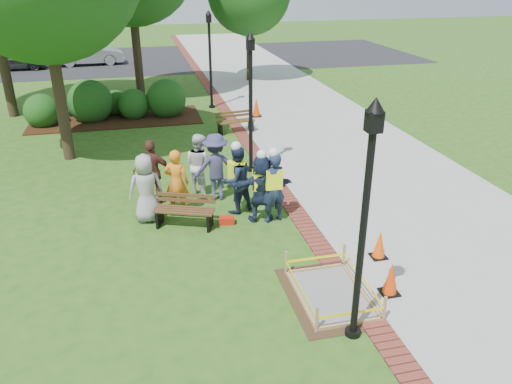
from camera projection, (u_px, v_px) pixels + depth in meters
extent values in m
plane|color=#285116|center=(247.00, 256.00, 11.22)|extent=(100.00, 100.00, 0.00)
cube|color=#9E9E99|center=(310.00, 120.00, 21.14)|extent=(6.00, 60.00, 0.02)
cube|color=maroon|center=(235.00, 125.00, 20.44)|extent=(0.50, 60.00, 0.03)
cube|color=#381E0F|center=(117.00, 119.00, 21.20)|extent=(7.00, 3.00, 0.05)
cube|color=black|center=(163.00, 59.00, 35.12)|extent=(36.00, 12.00, 0.01)
cube|color=#47331E|center=(331.00, 296.00, 9.86)|extent=(1.71, 2.31, 0.01)
cube|color=gray|center=(331.00, 295.00, 9.85)|extent=(1.21, 1.80, 0.04)
cube|color=tan|center=(331.00, 294.00, 9.85)|extent=(1.33, 1.92, 0.08)
cube|color=tan|center=(332.00, 284.00, 9.75)|extent=(1.36, 1.96, 0.55)
cube|color=yellow|center=(332.00, 283.00, 9.74)|extent=(1.31, 1.90, 0.06)
cube|color=brown|center=(184.00, 210.00, 12.31)|extent=(1.54, 0.95, 0.04)
cube|color=brown|center=(186.00, 198.00, 12.43)|extent=(1.40, 0.58, 0.24)
cube|color=black|center=(185.00, 219.00, 12.40)|extent=(1.43, 0.96, 0.44)
cube|color=brown|center=(236.00, 121.00, 19.39)|extent=(1.52, 0.64, 0.04)
cube|color=brown|center=(233.00, 114.00, 19.49)|extent=(1.46, 0.25, 0.24)
cube|color=black|center=(236.00, 127.00, 19.49)|extent=(1.39, 0.68, 0.43)
cube|color=black|center=(389.00, 293.00, 9.92)|extent=(0.36, 0.36, 0.05)
cone|color=#EC3C07|center=(391.00, 278.00, 9.77)|extent=(0.29, 0.29, 0.67)
cube|color=black|center=(378.00, 257.00, 11.15)|extent=(0.35, 0.35, 0.05)
cone|color=#FF5308|center=(380.00, 243.00, 11.01)|extent=(0.27, 0.27, 0.64)
cube|color=black|center=(256.00, 116.00, 21.58)|extent=(0.41, 0.41, 0.05)
cone|color=#E84507|center=(256.00, 107.00, 21.42)|extent=(0.33, 0.33, 0.76)
cube|color=#B71F0E|center=(227.00, 220.00, 12.58)|extent=(0.41, 0.28, 0.19)
cylinder|color=black|center=(362.00, 241.00, 8.05)|extent=(0.12, 0.12, 3.80)
cube|color=black|center=(374.00, 121.00, 7.22)|extent=(0.22, 0.22, 0.32)
cone|color=black|center=(376.00, 104.00, 7.12)|extent=(0.28, 0.28, 0.22)
cylinder|color=black|center=(353.00, 332.00, 8.81)|extent=(0.28, 0.28, 0.10)
cylinder|color=black|center=(251.00, 112.00, 15.13)|extent=(0.12, 0.12, 3.80)
cube|color=black|center=(250.00, 44.00, 14.30)|extent=(0.22, 0.22, 0.32)
cone|color=black|center=(250.00, 35.00, 14.20)|extent=(0.28, 0.28, 0.22)
cylinder|color=black|center=(251.00, 169.00, 15.90)|extent=(0.28, 0.28, 0.10)
cylinder|color=black|center=(210.00, 66.00, 22.21)|extent=(0.12, 0.12, 3.80)
cube|color=black|center=(209.00, 19.00, 21.39)|extent=(0.22, 0.22, 0.32)
cone|color=black|center=(208.00, 12.00, 21.28)|extent=(0.28, 0.28, 0.22)
cylinder|color=black|center=(212.00, 106.00, 22.98)|extent=(0.28, 0.28, 0.10)
cylinder|color=#3D2D1E|center=(58.00, 83.00, 15.87)|extent=(0.36, 0.36, 5.10)
cylinder|color=#3D2D1E|center=(136.00, 42.00, 23.73)|extent=(0.40, 0.40, 5.32)
cylinder|color=#3D2D1E|center=(249.00, 45.00, 27.69)|extent=(0.31, 0.31, 3.87)
cylinder|color=#3D2D1E|center=(0.00, 46.00, 20.48)|extent=(0.40, 0.40, 5.91)
sphere|color=#174814|center=(44.00, 126.00, 20.39)|extent=(1.42, 1.42, 1.42)
sphere|color=#174814|center=(93.00, 120.00, 21.12)|extent=(1.85, 1.85, 1.85)
sphere|color=#174814|center=(135.00, 117.00, 21.49)|extent=(1.33, 1.33, 1.33)
sphere|color=#174814|center=(167.00, 115.00, 21.82)|extent=(1.70, 1.70, 1.70)
sphere|color=#174814|center=(116.00, 114.00, 22.00)|extent=(1.15, 1.15, 1.15)
imported|color=#979797|center=(146.00, 188.00, 12.44)|extent=(0.59, 0.39, 1.78)
imported|color=orange|center=(177.00, 182.00, 12.83)|extent=(0.66, 0.55, 1.76)
imported|color=silver|center=(199.00, 165.00, 13.94)|extent=(0.64, 0.67, 1.78)
imported|color=brown|center=(153.00, 173.00, 13.34)|extent=(0.65, 0.50, 1.81)
imported|color=#36355C|center=(216.00, 167.00, 13.61)|extent=(0.61, 0.39, 1.89)
imported|color=#182B40|center=(262.00, 188.00, 12.48)|extent=(0.59, 0.40, 1.75)
cube|color=#E6FF15|center=(262.00, 179.00, 12.37)|extent=(0.42, 0.26, 0.52)
sphere|color=white|center=(262.00, 155.00, 12.11)|extent=(0.25, 0.25, 0.25)
imported|color=#1C2D4A|center=(273.00, 188.00, 12.41)|extent=(0.65, 0.50, 1.82)
cube|color=#E6FF15|center=(273.00, 179.00, 12.31)|extent=(0.42, 0.26, 0.52)
sphere|color=white|center=(274.00, 153.00, 12.03)|extent=(0.25, 0.25, 0.25)
imported|color=#1C2F49|center=(237.00, 180.00, 12.91)|extent=(0.67, 0.57, 1.79)
cube|color=#E6FF15|center=(236.00, 171.00, 12.81)|extent=(0.42, 0.26, 0.52)
sphere|color=white|center=(236.00, 146.00, 12.53)|extent=(0.25, 0.25, 0.25)
imported|color=#2A2B2D|center=(15.00, 70.00, 31.37)|extent=(2.08, 4.52, 1.46)
imported|color=#A0A0A4|center=(91.00, 65.00, 32.96)|extent=(2.31, 4.82, 1.54)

